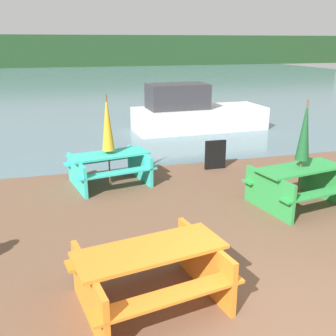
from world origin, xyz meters
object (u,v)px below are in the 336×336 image
(umbrella_gold, at_px, (107,123))
(umbrella_darkgreen, at_px, (305,131))
(boat, at_px, (194,113))
(picnic_table_teal, at_px, (109,165))
(picnic_table_orange, at_px, (151,270))
(picnic_table_green, at_px, (299,182))
(signboard, at_px, (215,155))

(umbrella_gold, height_order, umbrella_darkgreen, umbrella_darkgreen)
(boat, bearing_deg, picnic_table_teal, -129.16)
(picnic_table_orange, bearing_deg, umbrella_darkgreen, 32.57)
(picnic_table_green, relative_size, boat, 0.41)
(picnic_table_teal, bearing_deg, picnic_table_green, -32.84)
(picnic_table_orange, bearing_deg, picnic_table_teal, 88.93)
(umbrella_gold, xyz_separation_m, boat, (3.81, 5.05, -0.80))
(umbrella_darkgreen, relative_size, boat, 0.43)
(picnic_table_green, relative_size, umbrella_darkgreen, 0.95)
(boat, distance_m, signboard, 4.76)
(boat, bearing_deg, picnic_table_orange, -114.24)
(umbrella_gold, bearing_deg, picnic_table_green, -32.84)
(umbrella_darkgreen, bearing_deg, picnic_table_teal, 147.16)
(boat, bearing_deg, signboard, -104.61)
(picnic_table_teal, bearing_deg, umbrella_darkgreen, -32.84)
(picnic_table_green, distance_m, umbrella_darkgreen, 1.04)
(picnic_table_orange, relative_size, umbrella_gold, 0.99)
(picnic_table_orange, height_order, boat, boat)
(umbrella_darkgreen, distance_m, signboard, 2.98)
(umbrella_gold, relative_size, signboard, 2.75)
(umbrella_gold, bearing_deg, picnic_table_teal, -75.96)
(signboard, bearing_deg, boat, 77.52)
(picnic_table_teal, height_order, boat, boat)
(umbrella_gold, distance_m, umbrella_darkgreen, 4.16)
(picnic_table_green, xyz_separation_m, umbrella_gold, (-3.49, 2.25, 0.95))
(picnic_table_orange, height_order, picnic_table_green, picnic_table_green)
(picnic_table_green, bearing_deg, picnic_table_orange, -147.43)
(picnic_table_green, distance_m, picnic_table_teal, 4.15)
(signboard, bearing_deg, umbrella_gold, -171.65)
(picnic_table_teal, relative_size, boat, 0.41)
(picnic_table_orange, bearing_deg, picnic_table_green, 32.57)
(picnic_table_orange, relative_size, umbrella_darkgreen, 0.96)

